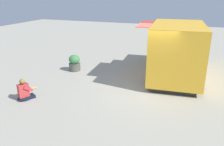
# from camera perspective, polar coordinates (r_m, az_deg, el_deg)

# --- Properties ---
(ground_plane) EXTENTS (40.00, 40.00, 0.00)m
(ground_plane) POSITION_cam_1_polar(r_m,az_deg,el_deg) (9.87, 8.37, -3.28)
(ground_plane) COLOR #ACA795
(food_truck) EXTENTS (3.01, 5.47, 2.52)m
(food_truck) POSITION_cam_1_polar(r_m,az_deg,el_deg) (11.16, 15.76, 5.37)
(food_truck) COLOR yellow
(food_truck) RESTS_ON ground_plane
(person_customer) EXTENTS (0.64, 0.77, 0.83)m
(person_customer) POSITION_cam_1_polar(r_m,az_deg,el_deg) (9.10, -21.06, -4.33)
(person_customer) COLOR black
(person_customer) RESTS_ON ground_plane
(planter_flowering_near) EXTENTS (0.60, 0.60, 0.83)m
(planter_flowering_near) POSITION_cam_1_polar(r_m,az_deg,el_deg) (11.75, -9.37, 2.50)
(planter_flowering_near) COLOR #53564E
(planter_flowering_near) RESTS_ON ground_plane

